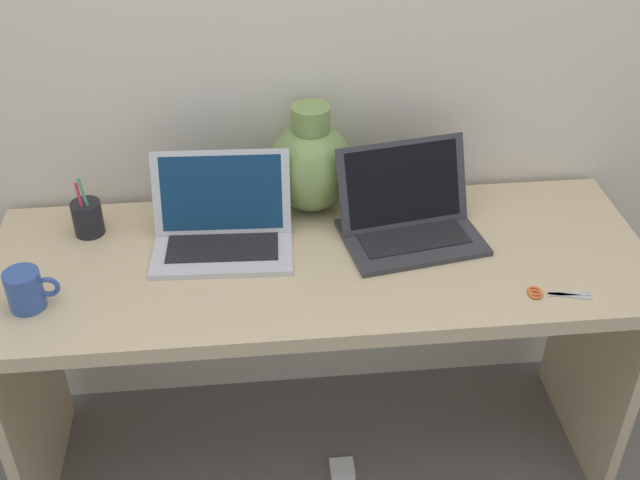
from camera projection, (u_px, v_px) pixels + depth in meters
The scene contains 10 objects.
ground_plane at pixel (320, 453), 2.38m from camera, with size 6.00×6.00×0.00m, color slate.
back_wall at pixel (307, 30), 1.96m from camera, with size 4.40×0.04×2.40m, color beige.
desk at pixel (320, 303), 2.04m from camera, with size 1.65×0.60×0.74m.
laptop_left at pixel (222, 222), 1.97m from camera, with size 0.36×0.25×0.23m.
laptop_right at pixel (407, 213), 2.00m from camera, with size 0.38×0.30×0.23m.
green_vase at pixel (311, 165), 2.07m from camera, with size 0.23×0.23×0.29m.
coffee_mug at pixel (26, 290), 1.76m from camera, with size 0.12×0.08×0.10m.
pen_cup at pixel (88, 218), 2.01m from camera, with size 0.08×0.08×0.17m.
scissors at pixel (547, 294), 1.82m from camera, with size 0.15×0.06×0.01m.
power_brick at pixel (342, 470), 2.31m from camera, with size 0.07×0.07×0.03m, color white.
Camera 1 is at (-0.16, -1.56, 1.90)m, focal length 43.92 mm.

